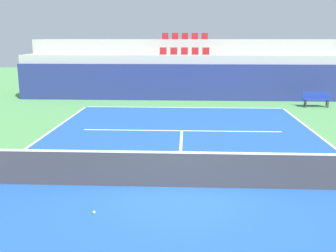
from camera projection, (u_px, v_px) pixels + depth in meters
name	position (u px, v px, depth m)	size (l,w,h in m)	color
ground_plane	(178.00, 187.00, 10.53)	(80.00, 80.00, 0.00)	#4C8C4C
court_surface	(178.00, 187.00, 10.52)	(11.00, 24.00, 0.01)	#1E4C99
baseline_far	(183.00, 108.00, 22.17)	(11.00, 0.10, 0.00)	white
service_line_far	(182.00, 131.00, 16.76)	(8.26, 0.10, 0.00)	white
centre_service_line	(180.00, 152.00, 13.64)	(0.10, 6.40, 0.00)	white
back_wall	(184.00, 82.00, 24.51)	(20.52, 0.30, 2.20)	navy
stands_tier_lower	(184.00, 76.00, 25.77)	(20.52, 2.40, 2.72)	#9E9E99
stands_tier_upper	(185.00, 66.00, 28.01)	(20.52, 2.40, 3.65)	#9E9E99
seating_row_lower	(184.00, 53.00, 25.54)	(3.17, 0.44, 0.44)	maroon
seating_row_upper	(185.00, 37.00, 27.67)	(3.17, 0.44, 0.44)	maroon
tennis_net	(178.00, 169.00, 10.41)	(11.08, 0.08, 1.07)	black
player_bench	(316.00, 98.00, 22.28)	(1.50, 0.40, 0.85)	navy
tennis_ball_0	(94.00, 212.00, 8.94)	(0.07, 0.07, 0.07)	#CCE033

